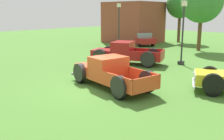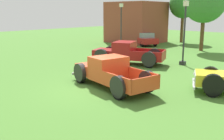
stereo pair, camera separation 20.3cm
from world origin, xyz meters
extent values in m
plane|color=#477A2D|center=(0.00, 0.00, 0.00)|extent=(80.00, 80.00, 0.00)
cube|color=#D14723|center=(-1.18, 1.01, 0.66)|extent=(1.77, 1.79, 0.55)
cube|color=silver|center=(-1.93, 1.16, 0.66)|extent=(0.33, 1.36, 0.46)
sphere|color=silver|center=(-2.04, 0.56, 0.68)|extent=(0.20, 0.20, 0.20)
sphere|color=silver|center=(-1.80, 1.75, 0.68)|extent=(0.20, 0.20, 0.20)
cube|color=#D14723|center=(0.20, 0.73, 0.96)|extent=(1.61, 1.90, 1.15)
cube|color=#8C9EA8|center=(-0.40, 0.85, 1.21)|extent=(0.32, 1.43, 0.51)
cube|color=#D14723|center=(1.87, 0.39, 0.43)|extent=(2.39, 2.06, 0.10)
cube|color=#D14723|center=(1.71, -0.39, 0.76)|extent=(2.08, 0.49, 0.55)
cube|color=#D14723|center=(2.03, 1.18, 0.76)|extent=(2.08, 0.49, 0.55)
cube|color=#D14723|center=(2.86, 0.20, 0.76)|extent=(0.41, 1.66, 0.55)
cylinder|color=black|center=(-1.34, 0.18, 0.38)|extent=(0.79, 0.37, 0.76)
cylinder|color=#B7B7BC|center=(-1.35, 0.17, 0.38)|extent=(0.35, 0.30, 0.30)
cylinder|color=black|center=(-1.34, 0.18, 0.57)|extent=(1.00, 0.46, 0.96)
cylinder|color=black|center=(-1.01, 1.83, 0.38)|extent=(0.79, 0.37, 0.76)
cylinder|color=#B7B7BC|center=(-1.01, 1.84, 0.38)|extent=(0.35, 0.30, 0.30)
cylinder|color=black|center=(-1.01, 1.83, 0.57)|extent=(1.00, 0.46, 0.96)
cylinder|color=black|center=(1.95, -0.48, 0.38)|extent=(0.79, 0.37, 0.76)
cylinder|color=#B7B7BC|center=(1.95, -0.49, 0.38)|extent=(0.35, 0.30, 0.30)
cylinder|color=black|center=(1.95, -0.48, 0.57)|extent=(1.00, 0.46, 0.96)
cylinder|color=black|center=(2.28, 1.17, 0.38)|extent=(0.79, 0.37, 0.76)
cylinder|color=#B7B7BC|center=(2.28, 1.18, 0.38)|extent=(0.35, 0.30, 0.30)
cylinder|color=black|center=(2.28, 1.17, 0.57)|extent=(1.00, 0.46, 0.96)
cube|color=silver|center=(-1.97, 1.17, 0.34)|extent=(0.46, 1.81, 0.12)
cube|color=yellow|center=(4.41, 3.35, 0.65)|extent=(2.01, 2.02, 0.55)
cube|color=silver|center=(3.73, 3.01, 0.65)|extent=(0.66, 1.24, 0.46)
sphere|color=silver|center=(4.02, 2.48, 0.68)|extent=(0.20, 0.20, 0.20)
sphere|color=silver|center=(3.48, 3.56, 0.68)|extent=(0.20, 0.20, 0.20)
cylinder|color=black|center=(4.79, 2.61, 0.38)|extent=(0.77, 0.53, 0.75)
cylinder|color=#B7B7BC|center=(4.79, 2.60, 0.38)|extent=(0.38, 0.35, 0.30)
cylinder|color=black|center=(4.79, 2.61, 0.57)|extent=(0.98, 0.68, 0.95)
cylinder|color=black|center=(4.04, 4.10, 0.38)|extent=(0.77, 0.53, 0.75)
cylinder|color=#B7B7BC|center=(4.03, 4.10, 0.38)|extent=(0.38, 0.35, 0.30)
cylinder|color=black|center=(4.04, 4.10, 0.57)|extent=(0.98, 0.68, 0.95)
cube|color=silver|center=(3.69, 2.99, 0.34)|extent=(0.90, 1.66, 0.12)
cube|color=maroon|center=(-4.44, 5.34, 0.68)|extent=(2.04, 2.05, 0.58)
cube|color=silver|center=(-5.19, 5.04, 0.68)|extent=(0.58, 1.35, 0.48)
sphere|color=silver|center=(-4.94, 4.46, 0.71)|extent=(0.21, 0.21, 0.21)
sphere|color=silver|center=(-5.41, 5.64, 0.71)|extent=(0.21, 0.21, 0.21)
cube|color=maroon|center=(-3.08, 5.88, 1.00)|extent=(1.91, 2.13, 1.20)
cube|color=#8C9EA8|center=(-3.68, 5.64, 1.26)|extent=(0.59, 1.42, 0.53)
cube|color=maroon|center=(-1.43, 6.53, 0.45)|extent=(2.68, 2.43, 0.10)
cube|color=maroon|center=(-1.12, 5.76, 0.79)|extent=(2.07, 0.88, 0.58)
cube|color=maroon|center=(-1.74, 7.30, 0.79)|extent=(2.07, 0.88, 0.58)
cube|color=maroon|center=(-0.45, 6.92, 0.79)|extent=(0.72, 1.66, 0.58)
cylinder|color=black|center=(-4.12, 4.52, 0.40)|extent=(0.82, 0.51, 0.79)
cylinder|color=#B7B7BC|center=(-4.12, 4.51, 0.40)|extent=(0.39, 0.35, 0.32)
cylinder|color=black|center=(-4.12, 4.52, 0.60)|extent=(1.04, 0.64, 1.00)
cylinder|color=black|center=(-4.77, 6.15, 0.40)|extent=(0.82, 0.51, 0.79)
cylinder|color=#B7B7BC|center=(-4.77, 6.16, 0.40)|extent=(0.39, 0.35, 0.32)
cylinder|color=black|center=(-4.77, 6.15, 0.60)|extent=(1.04, 0.64, 1.00)
cylinder|color=black|center=(-0.86, 5.81, 0.40)|extent=(0.82, 0.51, 0.79)
cylinder|color=#B7B7BC|center=(-0.86, 5.80, 0.40)|extent=(0.39, 0.35, 0.32)
cylinder|color=black|center=(-0.86, 5.81, 0.60)|extent=(1.04, 0.64, 1.00)
cylinder|color=black|center=(-1.51, 7.44, 0.40)|extent=(0.82, 0.51, 0.79)
cylinder|color=#B7B7BC|center=(-1.51, 7.45, 0.40)|extent=(0.39, 0.35, 0.32)
cylinder|color=black|center=(-1.51, 7.44, 0.60)|extent=(1.04, 0.64, 1.00)
cube|color=silver|center=(-5.23, 5.03, 0.36)|extent=(0.80, 1.81, 0.13)
cube|color=#B21E1E|center=(-8.50, 15.61, 0.60)|extent=(4.59, 3.66, 0.58)
cube|color=#7F939E|center=(-8.38, 15.53, 1.16)|extent=(2.82, 2.48, 0.54)
cylinder|color=black|center=(-10.16, 15.66, 0.31)|extent=(0.64, 0.48, 0.62)
cylinder|color=black|center=(-9.38, 17.01, 0.31)|extent=(0.64, 0.48, 0.62)
cylinder|color=black|center=(-7.63, 14.20, 0.31)|extent=(0.64, 0.48, 0.62)
cylinder|color=black|center=(-6.85, 15.55, 0.31)|extent=(0.64, 0.48, 0.62)
cube|color=#2D2D33|center=(-8.50, 11.76, 0.12)|extent=(0.36, 0.36, 0.25)
cylinder|color=#2D2D33|center=(-8.50, 11.76, 2.20)|extent=(0.12, 0.12, 3.89)
cube|color=#F2EACC|center=(-8.50, 11.76, 4.32)|extent=(0.28, 0.28, 0.36)
cone|color=#2D2D33|center=(-8.50, 11.76, 4.50)|extent=(0.32, 0.32, 0.14)
cube|color=#2D2D33|center=(0.28, 8.34, 0.12)|extent=(0.36, 0.36, 0.25)
cylinder|color=#2D2D33|center=(0.28, 8.34, 2.16)|extent=(0.12, 0.12, 3.83)
cube|color=#F2EACC|center=(0.28, 8.34, 4.26)|extent=(0.28, 0.28, 0.36)
cone|color=#2D2D33|center=(0.28, 8.34, 4.44)|extent=(0.32, 0.32, 0.14)
cylinder|color=brown|center=(-1.75, 15.82, 1.57)|extent=(0.36, 0.36, 3.13)
sphere|color=#3D7F38|center=(-1.75, 15.82, 4.61)|extent=(3.93, 3.93, 3.93)
cylinder|color=brown|center=(-6.61, 20.93, 1.66)|extent=(0.36, 0.36, 3.31)
sphere|color=#33752D|center=(-6.61, 20.93, 4.55)|extent=(3.30, 3.30, 3.30)
cube|color=brown|center=(-10.96, 17.40, 2.42)|extent=(5.80, 5.51, 4.83)
camera|label=1|loc=(8.92, -8.75, 3.72)|focal=42.13mm
camera|label=2|loc=(9.07, -8.61, 3.72)|focal=42.13mm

